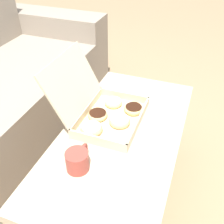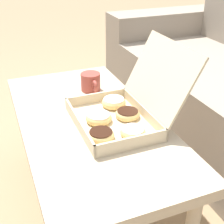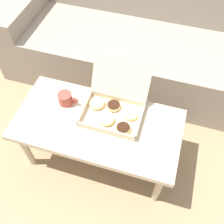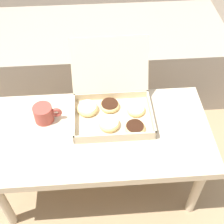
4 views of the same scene
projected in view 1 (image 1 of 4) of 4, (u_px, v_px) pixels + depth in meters
ground_plane at (98, 187)px, 1.43m from camera, size 12.00×12.00×0.00m
coffee_table at (121, 142)px, 1.17m from camera, size 1.01×0.50×0.43m
pastry_box at (103, 110)px, 1.20m from camera, size 0.36×0.38×0.28m
coffee_mug at (78, 160)px, 0.97m from camera, size 0.13×0.09×0.08m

